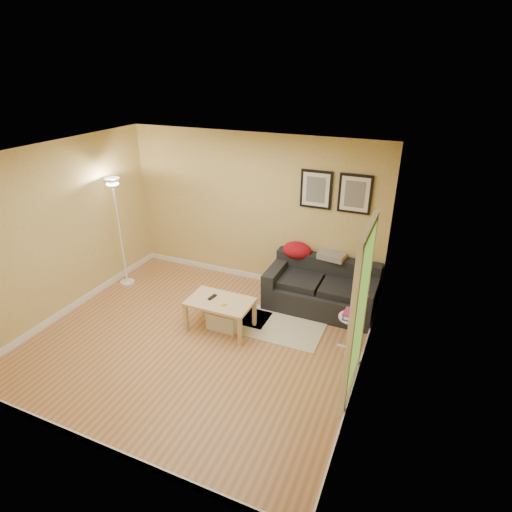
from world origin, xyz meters
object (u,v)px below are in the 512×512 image
at_px(storage_bin, 224,319).
at_px(side_table, 349,333).
at_px(book_stack, 351,315).
at_px(coffee_table, 220,314).
at_px(floor_lamp, 120,236).
at_px(sofa, 321,287).

relative_size(storage_bin, side_table, 0.90).
bearing_deg(storage_bin, side_table, 6.80).
distance_m(storage_bin, book_stack, 1.86).
relative_size(coffee_table, floor_lamp, 0.49).
xyz_separation_m(sofa, side_table, (0.64, -0.89, -0.12)).
bearing_deg(coffee_table, storage_bin, 59.39).
height_order(sofa, book_stack, sofa).
bearing_deg(floor_lamp, coffee_table, -14.34).
height_order(sofa, coffee_table, sofa).
relative_size(sofa, coffee_table, 1.81).
bearing_deg(book_stack, floor_lamp, 160.72).
relative_size(storage_bin, book_stack, 1.83).
xyz_separation_m(side_table, floor_lamp, (-4.02, 0.30, 0.65)).
distance_m(book_stack, floor_lamp, 4.04).
bearing_deg(book_stack, storage_bin, 171.66).
xyz_separation_m(coffee_table, side_table, (1.84, 0.26, 0.02)).
height_order(coffee_table, floor_lamp, floor_lamp).
distance_m(sofa, book_stack, 1.11).
xyz_separation_m(sofa, floor_lamp, (-3.38, -0.59, 0.53)).
xyz_separation_m(side_table, book_stack, (-0.01, -0.01, 0.30)).
height_order(storage_bin, side_table, side_table).
distance_m(sofa, coffee_table, 1.66).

